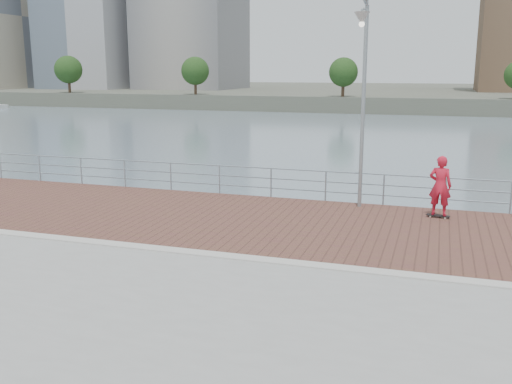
% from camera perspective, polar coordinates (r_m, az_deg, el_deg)
% --- Properties ---
extents(water, '(400.00, 400.00, 0.00)m').
position_cam_1_polar(water, '(15.32, -2.37, -13.70)').
color(water, slate).
rests_on(water, ground).
extents(brick_lane, '(40.00, 6.80, 0.02)m').
position_cam_1_polar(brick_lane, '(17.83, 1.58, -3.02)').
color(brick_lane, brown).
rests_on(brick_lane, seawall).
extents(curb, '(40.00, 0.40, 0.06)m').
position_cam_1_polar(curb, '(14.55, -2.44, -6.48)').
color(curb, '#B7B5AD').
rests_on(curb, seawall).
extents(far_shore, '(320.00, 95.00, 2.50)m').
position_cam_1_polar(far_shore, '(135.61, 16.08, 9.41)').
color(far_shore, '#4C5142').
rests_on(far_shore, ground).
extents(guardrail, '(39.06, 0.06, 1.13)m').
position_cam_1_polar(guardrail, '(20.87, 4.23, 1.12)').
color(guardrail, '#8C9EA8').
rests_on(guardrail, brick_lane).
extents(street_lamp, '(0.49, 1.43, 6.75)m').
position_cam_1_polar(street_lamp, '(19.08, 10.63, 12.31)').
color(street_lamp, gray).
rests_on(street_lamp, brick_lane).
extents(skateboard, '(0.74, 0.29, 0.08)m').
position_cam_1_polar(skateboard, '(19.21, 17.75, -2.26)').
color(skateboard, black).
rests_on(skateboard, brick_lane).
extents(skateboarder, '(0.76, 0.56, 1.92)m').
position_cam_1_polar(skateboarder, '(19.00, 17.94, 0.61)').
color(skateboarder, red).
rests_on(skateboarder, skateboard).
extents(shoreline_trees, '(144.71, 4.96, 6.61)m').
position_cam_1_polar(shoreline_trees, '(90.02, 15.44, 11.50)').
color(shoreline_trees, '#473323').
rests_on(shoreline_trees, far_shore).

